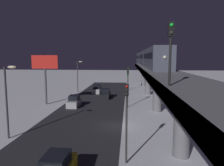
{
  "coord_description": "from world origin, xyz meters",
  "views": [
    {
      "loc": [
        -1.65,
        25.09,
        8.41
      ],
      "look_at": [
        2.2,
        -22.88,
        2.61
      ],
      "focal_mm": 33.36,
      "sensor_mm": 36.0,
      "label": 1
    }
  ],
  "objects_px": {
    "sedan_black": "(106,94)",
    "sedan_silver": "(97,90)",
    "traffic_light_far": "(128,74)",
    "traffic_light_mid": "(128,83)",
    "traffic_light_near": "(127,112)",
    "commercial_billboard": "(45,67)",
    "sedan_silver_2": "(74,102)",
    "rail_signal": "(171,43)",
    "subway_train": "(146,58)"
  },
  "relations": [
    {
      "from": "subway_train",
      "to": "traffic_light_mid",
      "type": "bearing_deg",
      "value": 76.67
    },
    {
      "from": "sedan_black",
      "to": "sedan_silver_2",
      "type": "height_order",
      "value": "same"
    },
    {
      "from": "commercial_billboard",
      "to": "traffic_light_far",
      "type": "bearing_deg",
      "value": -130.06
    },
    {
      "from": "rail_signal",
      "to": "traffic_light_mid",
      "type": "distance_m",
      "value": 22.26
    },
    {
      "from": "sedan_silver",
      "to": "traffic_light_near",
      "type": "distance_m",
      "value": 34.53
    },
    {
      "from": "traffic_light_far",
      "to": "sedan_silver_2",
      "type": "bearing_deg",
      "value": 63.88
    },
    {
      "from": "sedan_silver",
      "to": "commercial_billboard",
      "type": "distance_m",
      "value": 16.22
    },
    {
      "from": "sedan_black",
      "to": "commercial_billboard",
      "type": "height_order",
      "value": "commercial_billboard"
    },
    {
      "from": "sedan_silver",
      "to": "traffic_light_far",
      "type": "distance_m",
      "value": 9.39
    },
    {
      "from": "rail_signal",
      "to": "traffic_light_far",
      "type": "xyz_separation_m",
      "value": [
        2.73,
        -40.5,
        -5.17
      ]
    },
    {
      "from": "traffic_light_mid",
      "to": "traffic_light_far",
      "type": "relative_size",
      "value": 1.0
    },
    {
      "from": "rail_signal",
      "to": "sedan_black",
      "type": "distance_m",
      "value": 31.76
    },
    {
      "from": "subway_train",
      "to": "traffic_light_far",
      "type": "bearing_deg",
      "value": 8.87
    },
    {
      "from": "sedan_silver",
      "to": "commercial_billboard",
      "type": "relative_size",
      "value": 0.49
    },
    {
      "from": "traffic_light_mid",
      "to": "traffic_light_near",
      "type": "bearing_deg",
      "value": 90.0
    },
    {
      "from": "subway_train",
      "to": "rail_signal",
      "type": "xyz_separation_m",
      "value": [
        1.95,
        41.23,
        0.95
      ]
    },
    {
      "from": "traffic_light_near",
      "to": "rail_signal",
      "type": "bearing_deg",
      "value": 137.99
    },
    {
      "from": "traffic_light_far",
      "to": "traffic_light_near",
      "type": "bearing_deg",
      "value": 90.0
    },
    {
      "from": "traffic_light_mid",
      "to": "traffic_light_far",
      "type": "bearing_deg",
      "value": -90.0
    },
    {
      "from": "rail_signal",
      "to": "sedan_black",
      "type": "bearing_deg",
      "value": -75.95
    },
    {
      "from": "traffic_light_mid",
      "to": "commercial_billboard",
      "type": "relative_size",
      "value": 0.72
    },
    {
      "from": "traffic_light_near",
      "to": "traffic_light_far",
      "type": "xyz_separation_m",
      "value": [
        0.0,
        -38.04,
        0.0
      ]
    },
    {
      "from": "sedan_silver",
      "to": "traffic_light_near",
      "type": "relative_size",
      "value": 0.68
    },
    {
      "from": "sedan_silver_2",
      "to": "commercial_billboard",
      "type": "height_order",
      "value": "commercial_billboard"
    },
    {
      "from": "sedan_silver",
      "to": "traffic_light_far",
      "type": "bearing_deg",
      "value": -148.97
    },
    {
      "from": "traffic_light_near",
      "to": "commercial_billboard",
      "type": "distance_m",
      "value": 25.35
    },
    {
      "from": "traffic_light_near",
      "to": "commercial_billboard",
      "type": "relative_size",
      "value": 0.72
    },
    {
      "from": "rail_signal",
      "to": "sedan_silver",
      "type": "relative_size",
      "value": 0.92
    },
    {
      "from": "sedan_silver_2",
      "to": "traffic_light_near",
      "type": "xyz_separation_m",
      "value": [
        -9.3,
        19.07,
        3.4
      ]
    },
    {
      "from": "sedan_black",
      "to": "sedan_silver",
      "type": "bearing_deg",
      "value": 113.9
    },
    {
      "from": "subway_train",
      "to": "sedan_black",
      "type": "bearing_deg",
      "value": 50.94
    },
    {
      "from": "rail_signal",
      "to": "traffic_light_far",
      "type": "relative_size",
      "value": 0.62
    },
    {
      "from": "sedan_black",
      "to": "sedan_silver_2",
      "type": "bearing_deg",
      "value": -119.47
    },
    {
      "from": "subway_train",
      "to": "sedan_black",
      "type": "relative_size",
      "value": 12.12
    },
    {
      "from": "rail_signal",
      "to": "traffic_light_mid",
      "type": "height_order",
      "value": "rail_signal"
    },
    {
      "from": "sedan_black",
      "to": "traffic_light_near",
      "type": "distance_m",
      "value": 27.82
    },
    {
      "from": "sedan_black",
      "to": "traffic_light_far",
      "type": "height_order",
      "value": "traffic_light_far"
    },
    {
      "from": "rail_signal",
      "to": "traffic_light_mid",
      "type": "bearing_deg",
      "value": -82.77
    },
    {
      "from": "sedan_black",
      "to": "traffic_light_near",
      "type": "bearing_deg",
      "value": -80.2
    },
    {
      "from": "traffic_light_far",
      "to": "traffic_light_mid",
      "type": "bearing_deg",
      "value": 90.0
    },
    {
      "from": "sedan_silver_2",
      "to": "traffic_light_far",
      "type": "height_order",
      "value": "traffic_light_far"
    },
    {
      "from": "sedan_black",
      "to": "traffic_light_mid",
      "type": "height_order",
      "value": "traffic_light_mid"
    },
    {
      "from": "traffic_light_near",
      "to": "traffic_light_far",
      "type": "bearing_deg",
      "value": -90.0
    },
    {
      "from": "traffic_light_far",
      "to": "rail_signal",
      "type": "bearing_deg",
      "value": 93.85
    },
    {
      "from": "sedan_silver",
      "to": "traffic_light_near",
      "type": "bearing_deg",
      "value": 102.61
    },
    {
      "from": "commercial_billboard",
      "to": "subway_train",
      "type": "bearing_deg",
      "value": -136.72
    },
    {
      "from": "rail_signal",
      "to": "sedan_silver_2",
      "type": "distance_m",
      "value": 26.1
    },
    {
      "from": "sedan_silver_2",
      "to": "traffic_light_mid",
      "type": "bearing_deg",
      "value": 179.69
    },
    {
      "from": "sedan_black",
      "to": "traffic_light_far",
      "type": "distance_m",
      "value": 12.29
    },
    {
      "from": "traffic_light_near",
      "to": "commercial_billboard",
      "type": "xyz_separation_m",
      "value": [
        14.84,
        -20.39,
        2.63
      ]
    }
  ]
}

